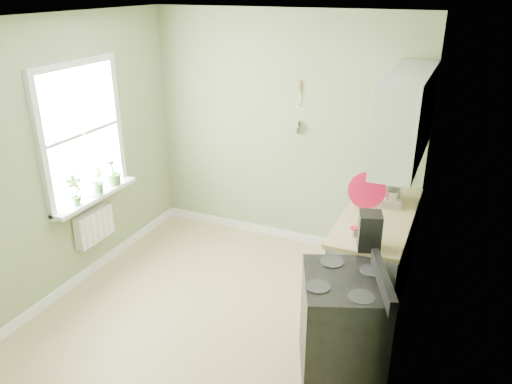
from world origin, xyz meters
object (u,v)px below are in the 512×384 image
at_px(coffee_maker, 369,232).
at_px(stove, 342,326).
at_px(stand_mixer, 393,187).
at_px(kettle, 372,176).

bearing_deg(coffee_maker, stove, -96.66).
xyz_separation_m(stand_mixer, kettle, (-0.29, 0.40, -0.07)).
relative_size(stand_mixer, coffee_maker, 1.23).
distance_m(kettle, coffee_maker, 1.45).
distance_m(stove, stand_mixer, 1.63).
xyz_separation_m(stove, stand_mixer, (0.08, 1.51, 0.63)).
bearing_deg(stand_mixer, kettle, 125.63).
relative_size(stove, kettle, 5.29).
relative_size(stove, stand_mixer, 2.59).
bearing_deg(kettle, stove, -83.77).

